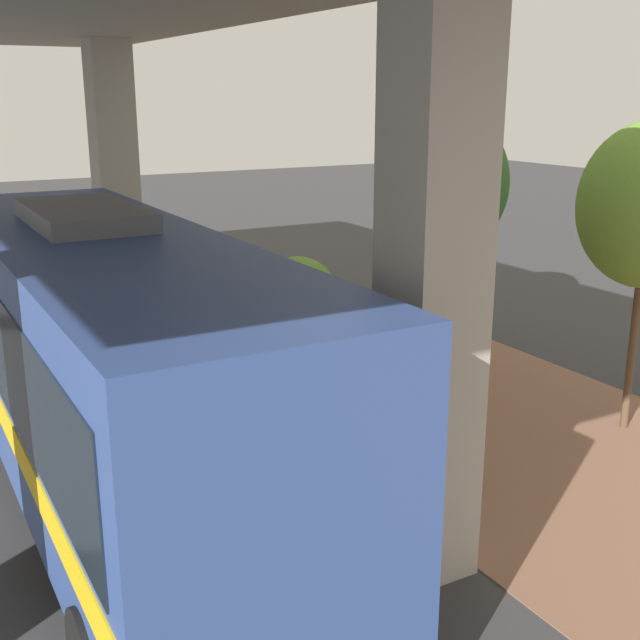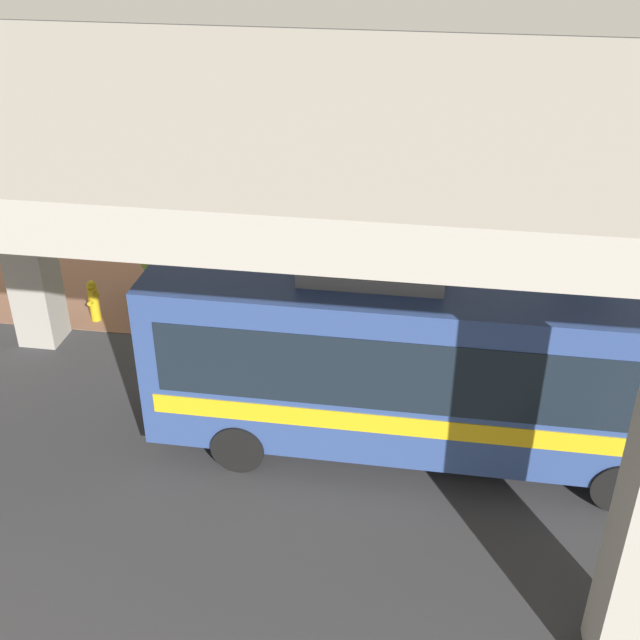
% 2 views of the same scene
% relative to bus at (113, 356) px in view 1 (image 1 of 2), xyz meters
% --- Properties ---
extents(ground_plane, '(80.00, 80.00, 0.00)m').
position_rel_bus_xyz_m(ground_plane, '(-3.09, -2.93, -2.06)').
color(ground_plane, '#38383A').
rests_on(ground_plane, ground).
extents(sidewalk_strip, '(6.00, 40.00, 0.02)m').
position_rel_bus_xyz_m(sidewalk_strip, '(-6.09, -2.93, -2.05)').
color(sidewalk_strip, '#845B47').
rests_on(sidewalk_strip, ground).
extents(bus, '(2.73, 10.00, 3.82)m').
position_rel_bus_xyz_m(bus, '(0.00, 0.00, 0.00)').
color(bus, '#334C8C').
rests_on(bus, ground).
extents(fire_hydrant, '(0.51, 0.24, 1.09)m').
position_rel_bus_xyz_m(fire_hydrant, '(-3.60, -8.07, -1.51)').
color(fire_hydrant, gold).
rests_on(fire_hydrant, ground).
extents(planter_front, '(1.08, 1.08, 1.58)m').
position_rel_bus_xyz_m(planter_front, '(-4.28, -1.32, -1.27)').
color(planter_front, '#ADA89E').
rests_on(planter_front, ground).
extents(planter_middle, '(1.33, 1.33, 1.76)m').
position_rel_bus_xyz_m(planter_middle, '(-5.23, -6.73, -1.14)').
color(planter_middle, '#ADA89E').
rests_on(planter_middle, ground).
extents(planter_back, '(1.68, 1.68, 2.04)m').
position_rel_bus_xyz_m(planter_back, '(-4.97, -4.50, -1.03)').
color(planter_back, '#ADA89E').
rests_on(planter_back, ground).
extents(planter_extra, '(1.57, 1.57, 1.92)m').
position_rel_bus_xyz_m(planter_extra, '(-3.74, -3.65, -1.08)').
color(planter_extra, '#ADA89E').
rests_on(planter_extra, ground).
extents(street_tree_far, '(2.25, 2.25, 4.88)m').
position_rel_bus_xyz_m(street_tree_far, '(-7.51, -2.90, 1.44)').
color(street_tree_far, brown).
rests_on(street_tree_far, ground).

